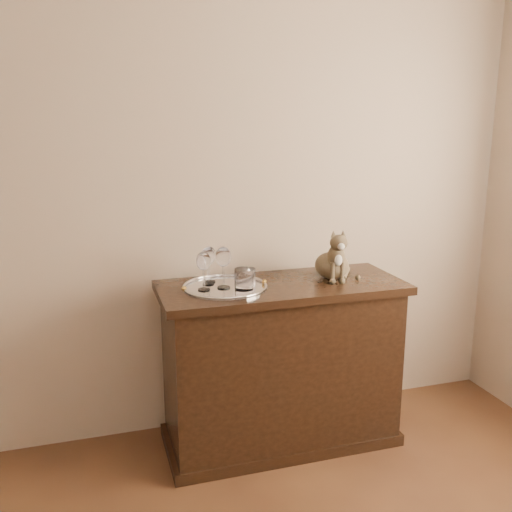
{
  "coord_description": "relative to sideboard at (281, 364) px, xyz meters",
  "views": [
    {
      "loc": [
        -0.3,
        -0.57,
        1.63
      ],
      "look_at": [
        0.47,
        1.95,
        1.0
      ],
      "focal_mm": 40.0,
      "sensor_mm": 36.0,
      "label": 1
    }
  ],
  "objects": [
    {
      "name": "wall_back",
      "position": [
        -0.6,
        0.31,
        0.93
      ],
      "size": [
        4.0,
        0.1,
        2.7
      ],
      "primitive_type": "cube",
      "color": "tan",
      "rests_on": "ground"
    },
    {
      "name": "sideboard",
      "position": [
        0.0,
        0.0,
        0.0
      ],
      "size": [
        1.2,
        0.5,
        0.85
      ],
      "primitive_type": null,
      "color": "black",
      "rests_on": "ground"
    },
    {
      "name": "tray",
      "position": [
        -0.29,
        -0.0,
        0.43
      ],
      "size": [
        0.4,
        0.4,
        0.01
      ],
      "primitive_type": "cylinder",
      "color": "silver",
      "rests_on": "sideboard"
    },
    {
      "name": "wine_glass_a",
      "position": [
        -0.35,
        0.07,
        0.52
      ],
      "size": [
        0.07,
        0.07,
        0.18
      ],
      "primitive_type": null,
      "color": "white",
      "rests_on": "tray"
    },
    {
      "name": "wine_glass_b",
      "position": [
        -0.34,
        0.11,
        0.52
      ],
      "size": [
        0.07,
        0.07,
        0.18
      ],
      "primitive_type": null,
      "color": "white",
      "rests_on": "tray"
    },
    {
      "name": "wine_glass_c",
      "position": [
        -0.39,
        -0.02,
        0.52
      ],
      "size": [
        0.07,
        0.07,
        0.18
      ],
      "primitive_type": null,
      "color": "silver",
      "rests_on": "tray"
    },
    {
      "name": "wine_glass_d",
      "position": [
        -0.29,
        -0.01,
        0.53
      ],
      "size": [
        0.07,
        0.07,
        0.2
      ],
      "primitive_type": null,
      "color": "white",
      "rests_on": "tray"
    },
    {
      "name": "tumbler_a",
      "position": [
        -0.21,
        -0.06,
        0.48
      ],
      "size": [
        0.09,
        0.09,
        0.1
      ],
      "primitive_type": "cylinder",
      "color": "silver",
      "rests_on": "tray"
    },
    {
      "name": "tumbler_c",
      "position": [
        -0.18,
        -0.01,
        0.48
      ],
      "size": [
        0.07,
        0.07,
        0.08
      ],
      "primitive_type": "cylinder",
      "color": "silver",
      "rests_on": "tray"
    },
    {
      "name": "cat",
      "position": [
        0.28,
        0.02,
        0.56
      ],
      "size": [
        0.29,
        0.27,
        0.26
      ],
      "primitive_type": null,
      "rotation": [
        0.0,
        0.0,
        -0.13
      ],
      "color": "brown",
      "rests_on": "sideboard"
    }
  ]
}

